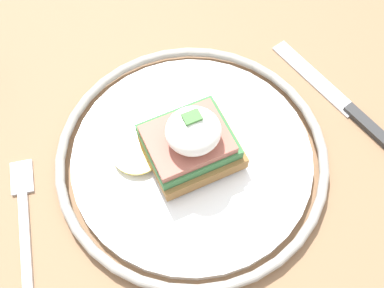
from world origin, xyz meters
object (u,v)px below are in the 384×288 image
at_px(knife, 348,108).
at_px(fork, 24,220).
at_px(plate, 192,157).
at_px(sandwich, 189,142).

bearing_deg(knife, fork, 176.28).
bearing_deg(plate, fork, 177.23).
relative_size(plate, sandwich, 2.33).
distance_m(sandwich, knife, 0.19).
distance_m(plate, fork, 0.18).
height_order(sandwich, fork, sandwich).
bearing_deg(plate, knife, -4.63).
bearing_deg(fork, plate, -2.77).
xyz_separation_m(plate, knife, (0.18, -0.01, -0.01)).
xyz_separation_m(plate, fork, (-0.17, 0.01, -0.01)).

